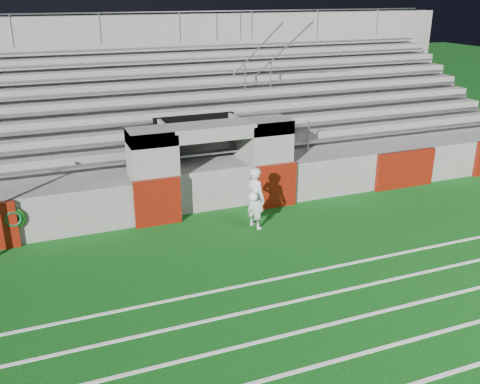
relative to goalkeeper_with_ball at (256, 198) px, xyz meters
name	(u,v)px	position (x,y,z in m)	size (l,w,h in m)	color
ground	(259,259)	(-0.65, -1.79, -0.87)	(90.00, 90.00, 0.00)	#0B4410
stadium_structure	(173,127)	(-0.65, 6.18, 0.62)	(26.00, 8.48, 5.42)	slate
goalkeeper_with_ball	(256,198)	(0.00, 0.00, 0.00)	(0.58, 0.73, 1.73)	#B7BBC1
hose_coil	(14,219)	(-6.14, 1.14, -0.10)	(0.60, 0.15, 0.60)	#0D3F0C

